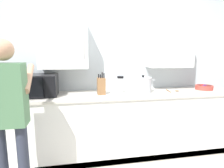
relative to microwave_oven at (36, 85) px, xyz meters
name	(u,v)px	position (x,y,z in m)	size (l,w,h in m)	color
back_wall_tiled	(117,59)	(1.19, 0.28, 0.35)	(4.40, 0.44, 2.81)	#B2BCC1
counter_unit	(121,124)	(1.19, -0.04, -0.63)	(3.37, 0.64, 0.95)	white
microwave_oven	(36,85)	(0.00, 0.00, 0.00)	(0.51, 0.42, 0.30)	black
wooden_spoon	(173,91)	(2.01, -0.05, -0.14)	(0.19, 0.20, 0.02)	brown
fruit_bowl	(204,87)	(2.59, 0.00, -0.11)	(0.27, 0.27, 0.09)	#AD3D33
stock_pot	(143,85)	(1.53, -0.03, -0.03)	(0.35, 0.26, 0.26)	#B7BABF
thermos_flask	(120,84)	(1.18, -0.02, -0.02)	(0.09, 0.09, 0.25)	#B7BABF
knife_block	(101,86)	(0.89, -0.05, -0.03)	(0.11, 0.15, 0.32)	brown
person_figure	(8,110)	(-0.10, -0.78, -0.11)	(0.44, 0.58, 1.67)	#282D3D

